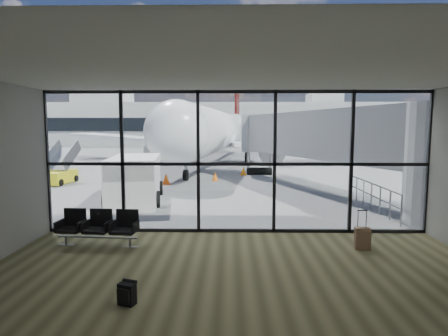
{
  "coord_description": "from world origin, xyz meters",
  "views": [
    {
      "loc": [
        -0.2,
        -11.72,
        3.32
      ],
      "look_at": [
        -0.44,
        3.0,
        1.75
      ],
      "focal_mm": 30.0,
      "sensor_mm": 36.0,
      "label": 1
    }
  ],
  "objects_px": {
    "airliner": "(220,131)",
    "belt_loader": "(183,158)",
    "suitcase": "(363,238)",
    "mobile_stairs": "(58,175)",
    "service_van": "(135,179)",
    "backpack": "(127,294)",
    "seating_row": "(99,226)"
  },
  "relations": [
    {
      "from": "belt_loader",
      "to": "backpack",
      "type": "bearing_deg",
      "value": -81.39
    },
    {
      "from": "backpack",
      "to": "suitcase",
      "type": "bearing_deg",
      "value": 50.14
    },
    {
      "from": "suitcase",
      "to": "backpack",
      "type": "bearing_deg",
      "value": -144.57
    },
    {
      "from": "airliner",
      "to": "belt_loader",
      "type": "height_order",
      "value": "airliner"
    },
    {
      "from": "seating_row",
      "to": "airliner",
      "type": "distance_m",
      "value": 28.05
    },
    {
      "from": "backpack",
      "to": "suitcase",
      "type": "relative_size",
      "value": 0.43
    },
    {
      "from": "seating_row",
      "to": "service_van",
      "type": "relative_size",
      "value": 0.46
    },
    {
      "from": "suitcase",
      "to": "airliner",
      "type": "bearing_deg",
      "value": 104.12
    },
    {
      "from": "airliner",
      "to": "service_van",
      "type": "relative_size",
      "value": 7.72
    },
    {
      "from": "service_van",
      "to": "belt_loader",
      "type": "bearing_deg",
      "value": 82.44
    },
    {
      "from": "belt_loader",
      "to": "service_van",
      "type": "bearing_deg",
      "value": -85.94
    },
    {
      "from": "suitcase",
      "to": "service_van",
      "type": "bearing_deg",
      "value": 144.86
    },
    {
      "from": "belt_loader",
      "to": "mobile_stairs",
      "type": "distance_m",
      "value": 14.0
    },
    {
      "from": "seating_row",
      "to": "backpack",
      "type": "bearing_deg",
      "value": -59.56
    },
    {
      "from": "mobile_stairs",
      "to": "suitcase",
      "type": "bearing_deg",
      "value": -36.45
    },
    {
      "from": "belt_loader",
      "to": "suitcase",
      "type": "bearing_deg",
      "value": -68.52
    },
    {
      "from": "backpack",
      "to": "seating_row",
      "type": "bearing_deg",
      "value": 135.6
    },
    {
      "from": "backpack",
      "to": "belt_loader",
      "type": "height_order",
      "value": "belt_loader"
    },
    {
      "from": "airliner",
      "to": "belt_loader",
      "type": "xyz_separation_m",
      "value": [
        -3.43,
        -3.22,
        -2.47
      ]
    },
    {
      "from": "service_van",
      "to": "airliner",
      "type": "bearing_deg",
      "value": 73.29
    },
    {
      "from": "backpack",
      "to": "belt_loader",
      "type": "relative_size",
      "value": 0.13
    },
    {
      "from": "airliner",
      "to": "mobile_stairs",
      "type": "relative_size",
      "value": 12.45
    },
    {
      "from": "backpack",
      "to": "airliner",
      "type": "bearing_deg",
      "value": 107.78
    },
    {
      "from": "backpack",
      "to": "mobile_stairs",
      "type": "distance_m",
      "value": 17.75
    },
    {
      "from": "suitcase",
      "to": "belt_loader",
      "type": "xyz_separation_m",
      "value": [
        -8.08,
        24.93,
        0.21
      ]
    },
    {
      "from": "backpack",
      "to": "belt_loader",
      "type": "xyz_separation_m",
      "value": [
        -2.52,
        28.24,
        0.32
      ]
    },
    {
      "from": "service_van",
      "to": "belt_loader",
      "type": "distance_m",
      "value": 18.33
    },
    {
      "from": "backpack",
      "to": "belt_loader",
      "type": "bearing_deg",
      "value": 114.54
    },
    {
      "from": "mobile_stairs",
      "to": "seating_row",
      "type": "bearing_deg",
      "value": -55.99
    },
    {
      "from": "seating_row",
      "to": "suitcase",
      "type": "distance_m",
      "value": 7.37
    },
    {
      "from": "suitcase",
      "to": "belt_loader",
      "type": "bearing_deg",
      "value": 112.71
    },
    {
      "from": "backpack",
      "to": "service_van",
      "type": "distance_m",
      "value": 10.22
    }
  ]
}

